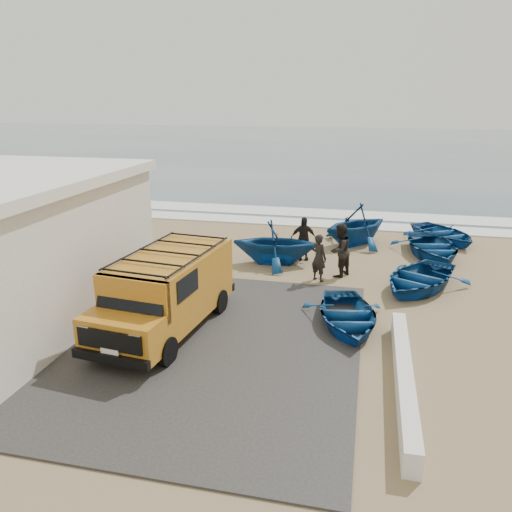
{
  "coord_description": "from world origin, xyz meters",
  "views": [
    {
      "loc": [
        3.92,
        -13.48,
        6.37
      ],
      "look_at": [
        0.34,
        2.26,
        1.2
      ],
      "focal_mm": 35.0,
      "sensor_mm": 36.0,
      "label": 1
    }
  ],
  "objects_px": {
    "boat_near_left": "(347,315)",
    "boat_far_left": "(356,224)",
    "boat_mid_right": "(432,247)",
    "fisherman_back": "(303,238)",
    "fisherman_front": "(319,258)",
    "van": "(167,289)",
    "boat_near_right": "(419,278)",
    "parapet": "(404,377)",
    "fisherman_middle": "(340,250)",
    "boat_mid_left": "(275,242)",
    "boat_far_right": "(443,233)"
  },
  "relations": [
    {
      "from": "boat_mid_left",
      "to": "boat_far_left",
      "type": "distance_m",
      "value": 4.62
    },
    {
      "from": "boat_near_right",
      "to": "boat_far_right",
      "type": "relative_size",
      "value": 1.06
    },
    {
      "from": "boat_near_left",
      "to": "fisherman_middle",
      "type": "bearing_deg",
      "value": 85.24
    },
    {
      "from": "boat_far_left",
      "to": "boat_far_right",
      "type": "relative_size",
      "value": 0.96
    },
    {
      "from": "boat_far_left",
      "to": "fisherman_front",
      "type": "height_order",
      "value": "boat_far_left"
    },
    {
      "from": "boat_near_right",
      "to": "fisherman_middle",
      "type": "bearing_deg",
      "value": -167.05
    },
    {
      "from": "fisherman_middle",
      "to": "fisherman_back",
      "type": "relative_size",
      "value": 1.11
    },
    {
      "from": "boat_near_right",
      "to": "boat_mid_left",
      "type": "relative_size",
      "value": 1.17
    },
    {
      "from": "parapet",
      "to": "van",
      "type": "xyz_separation_m",
      "value": [
        -6.41,
        1.67,
        0.94
      ]
    },
    {
      "from": "fisherman_front",
      "to": "van",
      "type": "bearing_deg",
      "value": 84.87
    },
    {
      "from": "boat_mid_right",
      "to": "fisherman_back",
      "type": "relative_size",
      "value": 2.24
    },
    {
      "from": "boat_far_left",
      "to": "fisherman_middle",
      "type": "relative_size",
      "value": 1.78
    },
    {
      "from": "boat_mid_left",
      "to": "van",
      "type": "bearing_deg",
      "value": 158.02
    },
    {
      "from": "boat_mid_right",
      "to": "boat_mid_left",
      "type": "bearing_deg",
      "value": -169.95
    },
    {
      "from": "boat_mid_right",
      "to": "fisherman_front",
      "type": "distance_m",
      "value": 5.86
    },
    {
      "from": "boat_near_left",
      "to": "fisherman_front",
      "type": "bearing_deg",
      "value": 96.82
    },
    {
      "from": "boat_mid_right",
      "to": "fisherman_middle",
      "type": "height_order",
      "value": "fisherman_middle"
    },
    {
      "from": "van",
      "to": "boat_near_right",
      "type": "height_order",
      "value": "van"
    },
    {
      "from": "boat_far_left",
      "to": "fisherman_back",
      "type": "bearing_deg",
      "value": -84.07
    },
    {
      "from": "boat_near_right",
      "to": "fisherman_front",
      "type": "xyz_separation_m",
      "value": [
        -3.47,
        0.06,
        0.47
      ]
    },
    {
      "from": "boat_mid_left",
      "to": "boat_mid_right",
      "type": "distance_m",
      "value": 6.65
    },
    {
      "from": "parapet",
      "to": "boat_far_right",
      "type": "distance_m",
      "value": 13.2
    },
    {
      "from": "boat_mid_left",
      "to": "fisherman_back",
      "type": "relative_size",
      "value": 1.88
    },
    {
      "from": "fisherman_middle",
      "to": "boat_mid_left",
      "type": "bearing_deg",
      "value": -78.41
    },
    {
      "from": "boat_mid_right",
      "to": "fisherman_middle",
      "type": "distance_m",
      "value": 4.92
    },
    {
      "from": "fisherman_middle",
      "to": "boat_far_left",
      "type": "bearing_deg",
      "value": -154.85
    },
    {
      "from": "van",
      "to": "fisherman_front",
      "type": "distance_m",
      "value": 6.19
    },
    {
      "from": "boat_mid_right",
      "to": "boat_far_left",
      "type": "height_order",
      "value": "boat_far_left"
    },
    {
      "from": "fisherman_middle",
      "to": "fisherman_back",
      "type": "bearing_deg",
      "value": -105.98
    },
    {
      "from": "parapet",
      "to": "fisherman_front",
      "type": "height_order",
      "value": "fisherman_front"
    },
    {
      "from": "boat_far_left",
      "to": "fisherman_front",
      "type": "distance_m",
      "value": 5.19
    },
    {
      "from": "fisherman_front",
      "to": "fisherman_middle",
      "type": "height_order",
      "value": "fisherman_middle"
    },
    {
      "from": "boat_near_right",
      "to": "fisherman_front",
      "type": "bearing_deg",
      "value": -153.33
    },
    {
      "from": "boat_near_left",
      "to": "boat_far_right",
      "type": "relative_size",
      "value": 0.93
    },
    {
      "from": "boat_far_left",
      "to": "fisherman_middle",
      "type": "height_order",
      "value": "fisherman_middle"
    },
    {
      "from": "parapet",
      "to": "van",
      "type": "distance_m",
      "value": 6.69
    },
    {
      "from": "boat_near_left",
      "to": "boat_far_left",
      "type": "distance_m",
      "value": 8.7
    },
    {
      "from": "van",
      "to": "boat_far_left",
      "type": "relative_size",
      "value": 1.55
    },
    {
      "from": "boat_near_left",
      "to": "boat_near_right",
      "type": "xyz_separation_m",
      "value": [
        2.25,
        3.56,
        0.05
      ]
    },
    {
      "from": "fisherman_front",
      "to": "fisherman_middle",
      "type": "bearing_deg",
      "value": -103.59
    },
    {
      "from": "boat_mid_left",
      "to": "fisherman_back",
      "type": "bearing_deg",
      "value": -58.49
    },
    {
      "from": "boat_mid_left",
      "to": "boat_mid_right",
      "type": "relative_size",
      "value": 0.84
    },
    {
      "from": "boat_near_right",
      "to": "boat_far_left",
      "type": "height_order",
      "value": "boat_far_left"
    },
    {
      "from": "van",
      "to": "fisherman_middle",
      "type": "height_order",
      "value": "van"
    },
    {
      "from": "boat_mid_left",
      "to": "boat_far_right",
      "type": "relative_size",
      "value": 0.91
    },
    {
      "from": "parapet",
      "to": "fisherman_middle",
      "type": "xyz_separation_m",
      "value": [
        -1.96,
        7.24,
        0.71
      ]
    },
    {
      "from": "van",
      "to": "boat_near_left",
      "type": "bearing_deg",
      "value": 20.83
    },
    {
      "from": "boat_near_left",
      "to": "boat_mid_left",
      "type": "xyz_separation_m",
      "value": [
        -3.1,
        5.19,
        0.52
      ]
    },
    {
      "from": "fisherman_back",
      "to": "fisherman_middle",
      "type": "bearing_deg",
      "value": -62.7
    },
    {
      "from": "van",
      "to": "boat_mid_right",
      "type": "xyz_separation_m",
      "value": [
        8.07,
        8.85,
        -0.8
      ]
    }
  ]
}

